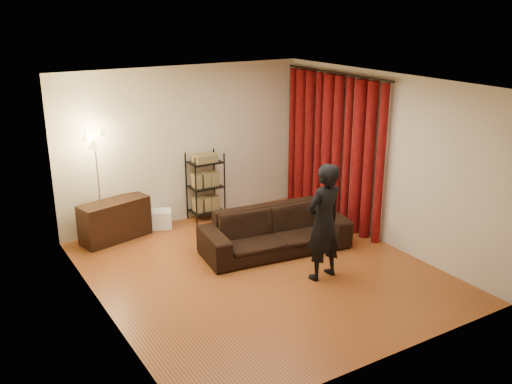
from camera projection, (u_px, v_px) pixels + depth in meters
floor at (261, 271)px, 8.22m from camera, size 5.00×5.00×0.00m
ceiling at (261, 82)px, 7.37m from camera, size 5.00×5.00×0.00m
wall_back at (185, 145)px, 9.82m from camera, size 5.00×0.00×5.00m
wall_front at (391, 245)px, 5.77m from camera, size 5.00×0.00×5.00m
wall_left at (98, 212)px, 6.69m from camera, size 0.00×5.00×5.00m
wall_right at (383, 159)px, 8.91m from camera, size 0.00×5.00×5.00m
curtain_rod at (336, 73)px, 9.38m from camera, size 0.04×2.65×0.04m
curtain at (332, 150)px, 9.78m from camera, size 0.22×2.65×2.55m
sofa at (275, 231)px, 8.79m from camera, size 2.37×1.16×0.66m
person at (324, 222)px, 7.79m from camera, size 0.66×0.48×1.66m
media_cabinet at (115, 220)px, 9.23m from camera, size 1.20×0.68×0.66m
storage_boxes at (161, 219)px, 9.75m from camera, size 0.47×0.43×0.32m
wire_shelf at (206, 187)px, 10.00m from camera, size 0.66×0.58×1.22m
floor_lamp at (99, 188)px, 8.88m from camera, size 0.37×0.37×1.86m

